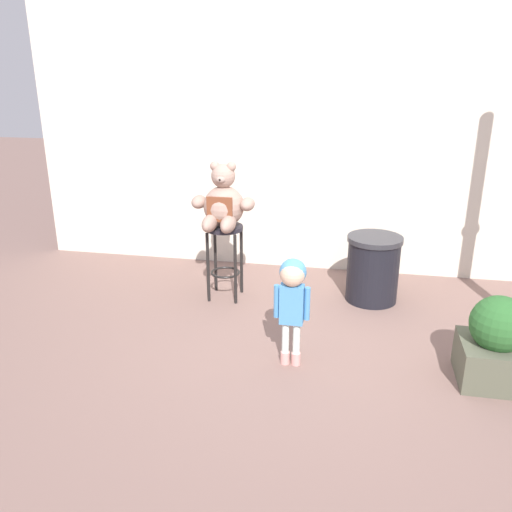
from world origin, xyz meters
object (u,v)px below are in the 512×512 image
Objects in this scene: bar_stool_with_teddy at (225,247)px; child_walking at (292,290)px; planter_with_shrub at (496,344)px; trash_bin at (373,268)px; teddy_bear at (223,204)px.

child_walking is at bearing -54.58° from bar_stool_with_teddy.
child_walking reaches higher than planter_with_shrub.
bar_stool_with_teddy is 1.13× the size of trash_bin.
trash_bin is (1.49, 0.21, -0.20)m from bar_stool_with_teddy.
bar_stool_with_teddy is at bearing 179.68° from child_walking.
planter_with_shrub is (2.37, -1.10, -0.68)m from teddy_bear.
child_walking is 1.57m from planter_with_shrub.
teddy_bear is 1.64m from trash_bin.
child_walking is 1.32× the size of trash_bin.
teddy_bear is 2.70m from planter_with_shrub.
teddy_bear reaches higher than bar_stool_with_teddy.
bar_stool_with_teddy is at bearing 90.00° from teddy_bear.
bar_stool_with_teddy is 0.86× the size of child_walking.
teddy_bear reaches higher than planter_with_shrub.
teddy_bear is at bearing -170.61° from trash_bin.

